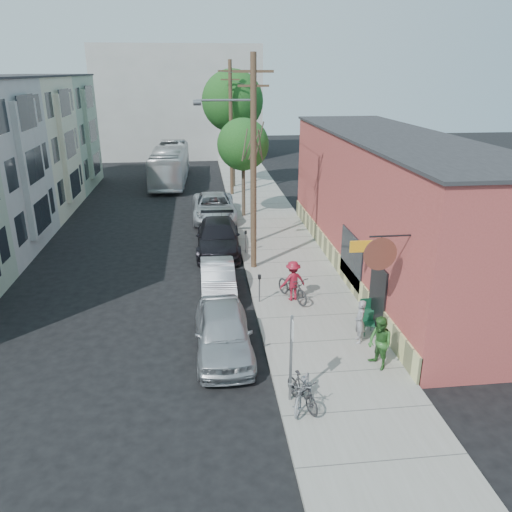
{
  "coord_description": "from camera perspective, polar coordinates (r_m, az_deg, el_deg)",
  "views": [
    {
      "loc": [
        -0.07,
        -17.55,
        9.39
      ],
      "look_at": [
        2.33,
        3.47,
        1.5
      ],
      "focal_mm": 35.0,
      "sensor_mm": 36.0,
      "label": 1
    }
  ],
  "objects": [
    {
      "name": "sidewalk",
      "position": [
        30.34,
        2.0,
        2.56
      ],
      "size": [
        4.5,
        58.0,
        0.15
      ],
      "primitive_type": "cube",
      "color": "gray",
      "rests_on": "ground"
    },
    {
      "name": "tree_leafy_mid",
      "position": [
        33.01,
        -1.49,
        12.61
      ],
      "size": [
        3.36,
        3.36,
        6.44
      ],
      "color": "#44392C",
      "rests_on": "sidewalk"
    },
    {
      "name": "tree_leafy_far",
      "position": [
        41.94,
        -2.69,
        17.27
      ],
      "size": [
        4.95,
        4.95,
        9.41
      ],
      "color": "#44392C",
      "rests_on": "sidewalk"
    },
    {
      "name": "car_2",
      "position": [
        27.35,
        -4.36,
        2.16
      ],
      "size": [
        2.49,
        5.79,
        1.66
      ],
      "primitive_type": "imported",
      "rotation": [
        0.0,
        0.0,
        -0.03
      ],
      "color": "black",
      "rests_on": "ground"
    },
    {
      "name": "utility_pole_far",
      "position": [
        39.27,
        -2.88,
        14.52
      ],
      "size": [
        1.8,
        0.28,
        10.0
      ],
      "color": "#503A28",
      "rests_on": "sidewalk"
    },
    {
      "name": "parked_bike_b",
      "position": [
        15.13,
        5.36,
        -14.98
      ],
      "size": [
        1.34,
        1.98,
        0.98
      ],
      "primitive_type": "imported",
      "rotation": [
        0.0,
        0.0,
        -0.41
      ],
      "color": "slate",
      "rests_on": "sidewalk"
    },
    {
      "name": "utility_pole_near",
      "position": [
        23.59,
        -0.43,
        10.74
      ],
      "size": [
        3.57,
        0.28,
        10.0
      ],
      "color": "#503A28",
      "rests_on": "sidewalk"
    },
    {
      "name": "cyclist",
      "position": [
        21.22,
        4.23,
        -2.83
      ],
      "size": [
        1.26,
        0.91,
        1.75
      ],
      "primitive_type": "imported",
      "rotation": [
        0.0,
        0.0,
        3.4
      ],
      "color": "maroon",
      "rests_on": "sidewalk"
    },
    {
      "name": "parking_meter_far",
      "position": [
        26.67,
        -1.18,
        2.08
      ],
      "size": [
        0.14,
        0.14,
        1.24
      ],
      "color": "slate",
      "rests_on": "sidewalk"
    },
    {
      "name": "car_0",
      "position": [
        17.65,
        -3.78,
        -8.64
      ],
      "size": [
        2.01,
        4.86,
        1.65
      ],
      "primitive_type": "imported",
      "rotation": [
        0.0,
        0.0,
        0.01
      ],
      "color": "#ACAEB4",
      "rests_on": "ground"
    },
    {
      "name": "parked_bike_a",
      "position": [
        15.07,
        5.32,
        -15.09
      ],
      "size": [
        1.02,
        1.72,
        1.0
      ],
      "primitive_type": "imported",
      "rotation": [
        0.0,
        0.0,
        0.36
      ],
      "color": "black",
      "rests_on": "sidewalk"
    },
    {
      "name": "patio_chair_b",
      "position": [
        19.13,
        12.73,
        -7.48
      ],
      "size": [
        0.62,
        0.62,
        0.88
      ],
      "primitive_type": null,
      "rotation": [
        0.0,
        0.0,
        -0.3
      ],
      "color": "#113F28",
      "rests_on": "sidewalk"
    },
    {
      "name": "car_1",
      "position": [
        22.24,
        -4.38,
        -2.6
      ],
      "size": [
        1.51,
        4.27,
        1.41
      ],
      "primitive_type": "imported",
      "rotation": [
        0.0,
        0.0,
        0.0
      ],
      "color": "#A5A8AD",
      "rests_on": "ground"
    },
    {
      "name": "car_3",
      "position": [
        33.47,
        -4.82,
        5.58
      ],
      "size": [
        2.81,
        6.04,
        1.68
      ],
      "primitive_type": "imported",
      "rotation": [
        0.0,
        0.0,
        0.01
      ],
      "color": "#BABDC2",
      "rests_on": "ground"
    },
    {
      "name": "tree_bare",
      "position": [
        27.88,
        -0.4,
        6.43
      ],
      "size": [
        0.24,
        0.24,
        4.97
      ],
      "color": "#44392C",
      "rests_on": "sidewalk"
    },
    {
      "name": "cyclist_bike",
      "position": [
        21.34,
        4.21,
        -3.6
      ],
      "size": [
        1.53,
        2.26,
        1.12
      ],
      "primitive_type": "imported",
      "rotation": [
        0.0,
        0.0,
        0.41
      ],
      "color": "#232426",
      "rests_on": "sidewalk"
    },
    {
      "name": "ground",
      "position": [
        19.9,
        -5.58,
        -7.81
      ],
      "size": [
        120.0,
        120.0,
        0.0
      ],
      "primitive_type": "plane",
      "color": "black"
    },
    {
      "name": "sign_post",
      "position": [
        14.63,
        4.04,
        -10.72
      ],
      "size": [
        0.07,
        0.45,
        2.8
      ],
      "color": "slate",
      "rests_on": "sidewalk"
    },
    {
      "name": "apartment_row",
      "position": [
        34.03,
        -27.12,
        10.0
      ],
      "size": [
        6.3,
        32.0,
        9.0
      ],
      "color": "#92A58B",
      "rests_on": "ground"
    },
    {
      "name": "end_cap_building",
      "position": [
        59.67,
        -8.73,
        16.98
      ],
      "size": [
        18.0,
        8.0,
        12.0
      ],
      "primitive_type": "cube",
      "color": "#ACABA6",
      "rests_on": "ground"
    },
    {
      "name": "patron_green",
      "position": [
        16.97,
        13.97,
        -9.63
      ],
      "size": [
        0.94,
        1.06,
        1.81
      ],
      "primitive_type": "imported",
      "rotation": [
        0.0,
        0.0,
        -1.23
      ],
      "color": "#2D6327",
      "rests_on": "sidewalk"
    },
    {
      "name": "bus",
      "position": [
        45.4,
        -9.78,
        10.29
      ],
      "size": [
        3.1,
        11.62,
        3.21
      ],
      "primitive_type": "imported",
      "rotation": [
        0.0,
        0.0,
        -0.03
      ],
      "color": "white",
      "rests_on": "ground"
    },
    {
      "name": "patron_grey",
      "position": [
        18.36,
        11.78,
        -7.34
      ],
      "size": [
        0.45,
        0.63,
        1.62
      ],
      "primitive_type": "imported",
      "rotation": [
        0.0,
        0.0,
        -1.68
      ],
      "color": "gray",
      "rests_on": "sidewalk"
    },
    {
      "name": "patio_chair_a",
      "position": [
        20.01,
        12.55,
        -6.17
      ],
      "size": [
        0.54,
        0.54,
        0.88
      ],
      "primitive_type": null,
      "rotation": [
        0.0,
        0.0,
        0.08
      ],
      "color": "#113F28",
      "rests_on": "sidewalk"
    },
    {
      "name": "parking_meter_near",
      "position": [
        20.96,
        0.4,
        -3.19
      ],
      "size": [
        0.14,
        0.14,
        1.24
      ],
      "color": "slate",
      "rests_on": "sidewalk"
    },
    {
      "name": "cafe_building",
      "position": [
        25.04,
        14.99,
        5.68
      ],
      "size": [
        6.6,
        20.2,
        6.61
      ],
      "color": "#A4403D",
      "rests_on": "ground"
    }
  ]
}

